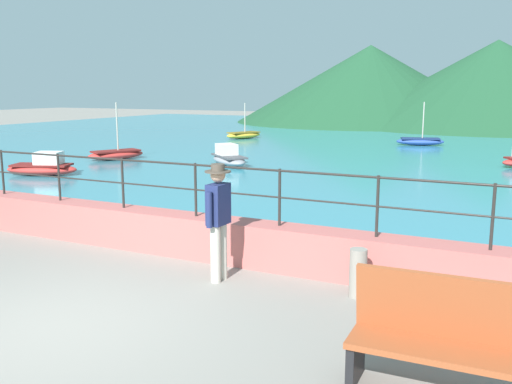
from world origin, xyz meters
name	(u,v)px	position (x,y,z in m)	size (l,w,h in m)	color
ground_plane	(55,326)	(0.00, 0.00, 0.00)	(120.00, 120.00, 0.00)	gray
promenade_wall	(197,236)	(0.00, 3.20, 0.35)	(20.00, 0.56, 0.70)	#BC605B
railing	(195,180)	(0.00, 3.20, 1.31)	(18.44, 0.04, 0.90)	#282623
lake_water	(425,142)	(0.00, 25.84, 0.03)	(64.00, 44.32, 0.06)	teal
hill_main	(496,84)	(2.34, 41.56, 3.20)	(23.13, 23.13, 6.40)	#1E4C2D
hill_secondary	(370,84)	(-7.45, 42.46, 3.20)	(22.51, 22.51, 6.40)	#1E4C2D
bench_far	(444,337)	(4.39, 0.46, 0.56)	(1.72, 0.61, 1.13)	#9E4C28
person_walking	(218,216)	(0.96, 2.29, 0.98)	(0.38, 0.57, 1.75)	beige
bollard	(358,273)	(2.99, 2.55, 0.34)	(0.24, 0.24, 0.68)	gray
boat_1	(229,158)	(-4.91, 13.26, 0.33)	(2.33, 2.18, 0.76)	gray
boat_2	(420,141)	(0.08, 23.88, 0.26)	(2.46, 1.53, 2.12)	#2D4C9E
boat_4	(116,154)	(-9.73, 12.76, 0.26)	(1.80, 2.46, 2.23)	red
boat_5	(43,167)	(-9.12, 8.47, 0.33)	(2.47, 1.69, 0.76)	red
boat_6	(244,135)	(-9.57, 23.48, 0.26)	(1.74, 2.47, 1.98)	gold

